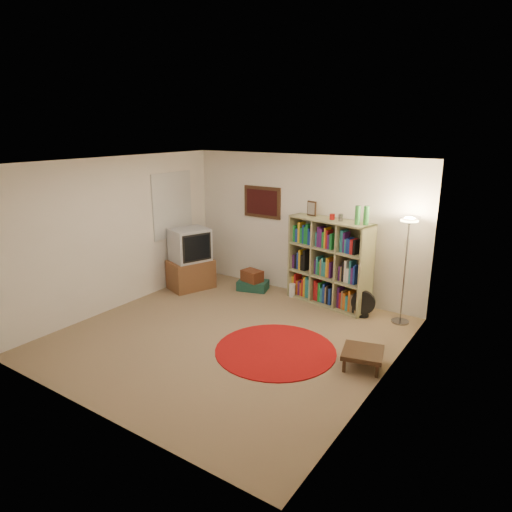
{
  "coord_description": "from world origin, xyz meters",
  "views": [
    {
      "loc": [
        3.72,
        -4.81,
        2.97
      ],
      "look_at": [
        0.1,
        0.6,
        1.1
      ],
      "focal_mm": 32.0,
      "sensor_mm": 36.0,
      "label": 1
    }
  ],
  "objects_px": {
    "side_table": "(363,353)",
    "floor_fan": "(363,304)",
    "bookshelf": "(328,263)",
    "floor_lamp": "(408,236)",
    "suitcase": "(253,285)",
    "tv_stand": "(190,260)"
  },
  "relations": [
    {
      "from": "floor_lamp",
      "to": "tv_stand",
      "type": "xyz_separation_m",
      "value": [
        -3.77,
        -0.62,
        -0.84
      ]
    },
    {
      "from": "tv_stand",
      "to": "side_table",
      "type": "height_order",
      "value": "tv_stand"
    },
    {
      "from": "tv_stand",
      "to": "floor_fan",
      "type": "bearing_deg",
      "value": 29.47
    },
    {
      "from": "bookshelf",
      "to": "floor_fan",
      "type": "xyz_separation_m",
      "value": [
        0.74,
        -0.22,
        -0.5
      ]
    },
    {
      "from": "bookshelf",
      "to": "floor_lamp",
      "type": "xyz_separation_m",
      "value": [
        1.31,
        -0.1,
        0.68
      ]
    },
    {
      "from": "floor_lamp",
      "to": "suitcase",
      "type": "relative_size",
      "value": 2.69
    },
    {
      "from": "floor_fan",
      "to": "side_table",
      "type": "bearing_deg",
      "value": -84.75
    },
    {
      "from": "tv_stand",
      "to": "side_table",
      "type": "bearing_deg",
      "value": 5.38
    },
    {
      "from": "tv_stand",
      "to": "suitcase",
      "type": "distance_m",
      "value": 1.26
    },
    {
      "from": "floor_lamp",
      "to": "floor_fan",
      "type": "bearing_deg",
      "value": -168.87
    },
    {
      "from": "bookshelf",
      "to": "floor_fan",
      "type": "height_order",
      "value": "bookshelf"
    },
    {
      "from": "floor_fan",
      "to": "bookshelf",
      "type": "bearing_deg",
      "value": 147.95
    },
    {
      "from": "suitcase",
      "to": "side_table",
      "type": "distance_m",
      "value": 3.18
    },
    {
      "from": "bookshelf",
      "to": "floor_lamp",
      "type": "distance_m",
      "value": 1.48
    },
    {
      "from": "floor_fan",
      "to": "suitcase",
      "type": "xyz_separation_m",
      "value": [
        -2.17,
        0.05,
        -0.13
      ]
    },
    {
      "from": "side_table",
      "to": "bookshelf",
      "type": "bearing_deg",
      "value": 127.1
    },
    {
      "from": "suitcase",
      "to": "tv_stand",
      "type": "bearing_deg",
      "value": -168.38
    },
    {
      "from": "side_table",
      "to": "floor_fan",
      "type": "bearing_deg",
      "value": 110.9
    },
    {
      "from": "bookshelf",
      "to": "suitcase",
      "type": "xyz_separation_m",
      "value": [
        -1.43,
        -0.16,
        -0.63
      ]
    },
    {
      "from": "floor_fan",
      "to": "tv_stand",
      "type": "relative_size",
      "value": 0.38
    },
    {
      "from": "floor_lamp",
      "to": "floor_fan",
      "type": "distance_m",
      "value": 1.31
    },
    {
      "from": "floor_fan",
      "to": "suitcase",
      "type": "height_order",
      "value": "floor_fan"
    }
  ]
}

